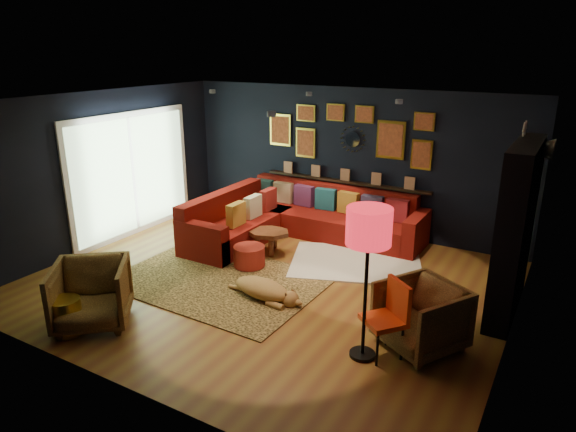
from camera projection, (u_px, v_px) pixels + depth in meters
The scene contains 20 objects.
floor at pixel (267, 283), 7.47m from camera, with size 6.50×6.50×0.00m, color brown.
room_walls at pixel (266, 177), 6.96m from camera, with size 6.50×6.50×6.50m.
sectional at pixel (292, 220), 9.14m from camera, with size 3.41×2.69×0.86m.
ledge at pixel (345, 182), 9.37m from camera, with size 3.20×0.12×0.04m, color black.
gallery_wall at pixel (347, 133), 9.13m from camera, with size 3.15×0.04×1.02m.
sunburst_mirror at pixel (353, 139), 9.11m from camera, with size 0.47×0.16×0.47m.
fireplace at pixel (514, 236), 6.41m from camera, with size 0.31×1.60×2.20m.
deer_head at pixel (535, 148), 6.47m from camera, with size 0.50×0.28×0.45m.
sliding_door at pixel (132, 174), 9.14m from camera, with size 0.06×2.80×2.20m.
ceiling_spots at pixel (295, 99), 7.31m from camera, with size 3.30×2.50×0.06m.
shag_rug at pixel (356, 263), 8.13m from camera, with size 2.01×1.47×0.03m, color white.
leopard_rug at pixel (219, 280), 7.53m from camera, with size 2.95×2.10×0.02m, color tan.
coffee_table at pixel (268, 235), 8.45m from camera, with size 0.85×0.73×0.36m.
pouf at pixel (249, 256), 7.94m from camera, with size 0.49×0.49×0.32m, color maroon.
armchair_left at pixel (91, 292), 6.23m from camera, with size 0.86×0.80×0.88m, color #B7863A.
armchair_right at pixel (421, 314), 5.76m from camera, with size 0.82×0.77×0.85m, color #B7863A.
gold_stool at pixel (67, 316), 6.11m from camera, with size 0.36×0.36×0.44m, color gold.
orange_chair at pixel (390, 313), 5.59m from camera, with size 0.58×0.58×0.88m.
floor_lamp at pixel (369, 233), 5.25m from camera, with size 0.48×0.48×1.73m.
dog at pixel (262, 285), 6.94m from camera, with size 1.19×0.58×0.37m, color tan, non-canonical shape.
Camera 1 is at (3.66, -5.71, 3.29)m, focal length 32.00 mm.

